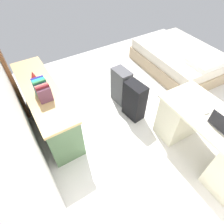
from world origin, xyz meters
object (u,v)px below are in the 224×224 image
credenza (47,106)px  laptop (224,125)px  computer_mouse (207,112)px  desk (207,138)px  suitcase_black (134,101)px  bed (179,59)px  suitcase_spare_grey (121,86)px  figurine_small (33,75)px

credenza → laptop: size_ratio=5.63×
computer_mouse → desk: bearing=-173.4°
credenza → suitcase_black: (-0.62, -1.28, -0.04)m
laptop → bed: bearing=-37.9°
desk → suitcase_spare_grey: 1.62m
desk → laptop: 0.43m
suitcase_spare_grey → computer_mouse: 1.53m
laptop → figurine_small: laptop is taller
suitcase_black → computer_mouse: 1.13m
bed → laptop: bearing=142.1°
bed → laptop: (-1.89, 1.47, 0.56)m
suitcase_black → laptop: (-1.25, -0.28, 0.47)m
desk → suitcase_black: bearing=16.6°
suitcase_black → suitcase_spare_grey: 0.44m
credenza → laptop: laptop is taller
desk → computer_mouse: size_ratio=14.68×
credenza → figurine_small: (0.30, 0.00, 0.43)m
desk → suitcase_black: (1.15, 0.34, -0.06)m
credenza → desk: bearing=-137.4°
desk → figurine_small: (2.06, 1.62, 0.40)m
suitcase_black → figurine_small: (0.92, 1.28, 0.46)m
desk → figurine_small: figurine_small is taller
suitcase_spare_grey → laptop: (-1.69, -0.25, 0.47)m
laptop → figurine_small: 2.67m
suitcase_black → suitcase_spare_grey: bearing=-9.5°
bed → computer_mouse: bearing=139.0°
suitcase_black → laptop: laptop is taller
desk → computer_mouse: bearing=4.1°
suitcase_spare_grey → computer_mouse: size_ratio=6.64×
desk → bed: size_ratio=0.74×
desk → laptop: (-0.10, 0.06, 0.41)m
bed → suitcase_black: suitcase_black is taller
credenza → figurine_small: figurine_small is taller
credenza → suitcase_spare_grey: size_ratio=2.71×
bed → figurine_small: bearing=84.9°
desk → figurine_small: size_ratio=13.35×
laptop → computer_mouse: laptop is taller
desk → laptop: laptop is taller
laptop → credenza: bearing=39.9°
bed → figurine_small: size_ratio=18.07×
bed → laptop: 2.46m
credenza → suitcase_black: size_ratio=2.69×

